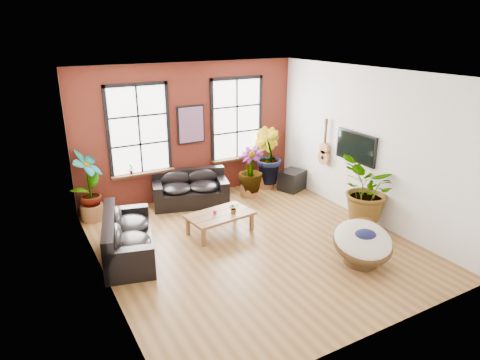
% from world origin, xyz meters
% --- Properties ---
extents(room, '(6.04, 6.54, 3.54)m').
position_xyz_m(room, '(0.00, 0.15, 1.75)').
color(room, brown).
rests_on(room, ground).
extents(sofa_back, '(2.04, 1.38, 0.86)m').
position_xyz_m(sofa_back, '(-0.29, 2.71, 0.39)').
color(sofa_back, black).
rests_on(sofa_back, ground).
extents(sofa_left, '(1.40, 2.30, 0.85)m').
position_xyz_m(sofa_left, '(-2.45, 0.85, 0.38)').
color(sofa_left, black).
rests_on(sofa_left, ground).
extents(coffee_table, '(1.51, 0.98, 0.55)m').
position_xyz_m(coffee_table, '(-0.37, 0.84, 0.40)').
color(coffee_table, brown).
rests_on(coffee_table, ground).
extents(papasan_chair, '(1.47, 1.47, 0.85)m').
position_xyz_m(papasan_chair, '(1.42, -1.65, 0.44)').
color(papasan_chair, '#453018').
rests_on(papasan_chair, ground).
extents(poster, '(0.74, 0.06, 0.98)m').
position_xyz_m(poster, '(0.00, 3.18, 1.95)').
color(poster, black).
rests_on(poster, room).
extents(tv_wall_unit, '(0.13, 1.86, 1.20)m').
position_xyz_m(tv_wall_unit, '(2.93, 0.60, 1.54)').
color(tv_wall_unit, black).
rests_on(tv_wall_unit, room).
extents(media_box, '(0.82, 0.75, 0.55)m').
position_xyz_m(media_box, '(2.58, 2.25, 0.28)').
color(media_box, black).
rests_on(media_box, ground).
extents(pot_back_left, '(0.59, 0.59, 0.38)m').
position_xyz_m(pot_back_left, '(-2.70, 2.93, 0.19)').
color(pot_back_left, brown).
rests_on(pot_back_left, ground).
extents(pot_back_right, '(0.57, 0.57, 0.37)m').
position_xyz_m(pot_back_right, '(2.04, 2.79, 0.19)').
color(pot_back_right, brown).
rests_on(pot_back_right, ground).
extents(pot_right_wall, '(0.56, 0.56, 0.40)m').
position_xyz_m(pot_right_wall, '(2.55, -0.55, 0.20)').
color(pot_right_wall, brown).
rests_on(pot_right_wall, ground).
extents(pot_mid, '(0.59, 0.59, 0.36)m').
position_xyz_m(pot_mid, '(1.32, 2.46, 0.18)').
color(pot_mid, brown).
rests_on(pot_mid, ground).
extents(floor_plant_back_left, '(0.96, 0.99, 1.57)m').
position_xyz_m(floor_plant_back_left, '(-2.70, 2.90, 0.93)').
color(floor_plant_back_left, '#143E10').
rests_on(floor_plant_back_left, ground).
extents(floor_plant_back_right, '(0.84, 0.97, 1.55)m').
position_xyz_m(floor_plant_back_right, '(2.07, 2.77, 0.92)').
color(floor_plant_back_right, '#143E10').
rests_on(floor_plant_back_right, ground).
extents(floor_plant_right_wall, '(1.80, 1.80, 1.51)m').
position_xyz_m(floor_plant_right_wall, '(2.59, -0.55, 0.92)').
color(floor_plant_right_wall, '#143E10').
rests_on(floor_plant_right_wall, ground).
extents(floor_plant_mid, '(0.93, 0.93, 1.20)m').
position_xyz_m(floor_plant_mid, '(1.34, 2.43, 0.74)').
color(floor_plant_mid, '#143E10').
rests_on(floor_plant_mid, ground).
extents(table_plant, '(0.23, 0.21, 0.24)m').
position_xyz_m(table_plant, '(-0.09, 0.72, 0.57)').
color(table_plant, '#143E10').
rests_on(table_plant, coffee_table).
extents(sill_plant_left, '(0.17, 0.17, 0.27)m').
position_xyz_m(sill_plant_left, '(-1.65, 3.13, 1.04)').
color(sill_plant_left, '#143E10').
rests_on(sill_plant_left, room).
extents(sill_plant_right, '(0.19, 0.19, 0.27)m').
position_xyz_m(sill_plant_right, '(1.70, 3.13, 1.04)').
color(sill_plant_right, '#143E10').
rests_on(sill_plant_right, room).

